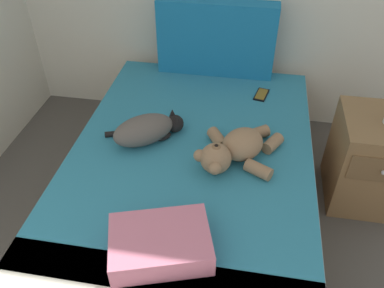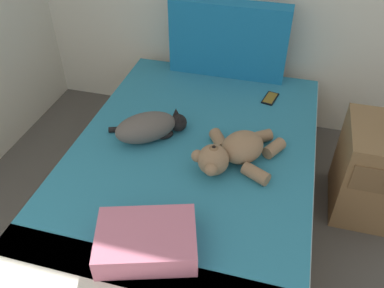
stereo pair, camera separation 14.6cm
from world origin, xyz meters
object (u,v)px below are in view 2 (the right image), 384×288
at_px(patterned_cushion, 228,40).
at_px(bed, 191,183).
at_px(cell_phone, 270,98).
at_px(teddy_bear, 234,152).
at_px(nightstand, 376,171).
at_px(cat, 149,127).
at_px(throw_pillow, 147,241).

bearing_deg(patterned_cushion, bed, -91.11).
bearing_deg(cell_phone, teddy_bear, -100.25).
height_order(bed, nightstand, nightstand).
distance_m(cat, teddy_bear, 0.49).
height_order(teddy_bear, throw_pillow, teddy_bear).
bearing_deg(cat, cell_phone, 43.15).
xyz_separation_m(teddy_bear, nightstand, (0.77, 0.31, -0.23)).
bearing_deg(bed, nightstand, 16.66).
bearing_deg(cell_phone, cat, -136.85).
distance_m(cat, cell_phone, 0.83).
bearing_deg(nightstand, cat, -169.70).
xyz_separation_m(cell_phone, throw_pillow, (-0.36, -1.27, 0.05)).
relative_size(bed, teddy_bear, 4.14).
bearing_deg(bed, patterned_cushion, 88.89).
distance_m(patterned_cushion, cell_phone, 0.48).
distance_m(bed, teddy_bear, 0.38).
bearing_deg(bed, cell_phone, 61.20).
bearing_deg(patterned_cushion, nightstand, -30.98).
bearing_deg(patterned_cushion, cell_phone, -37.04).
bearing_deg(cat, bed, -15.77).
height_order(teddy_bear, nightstand, teddy_bear).
xyz_separation_m(teddy_bear, cell_phone, (0.12, 0.65, -0.07)).
distance_m(teddy_bear, cell_phone, 0.66).
relative_size(bed, patterned_cushion, 2.51).
height_order(throw_pillow, nightstand, nightstand).
distance_m(throw_pillow, nightstand, 1.39).
distance_m(cell_phone, nightstand, 0.75).
bearing_deg(teddy_bear, patterned_cushion, 103.45).
relative_size(cat, nightstand, 0.76).
bearing_deg(bed, cat, 164.23).
bearing_deg(nightstand, teddy_bear, -157.87).
distance_m(cat, nightstand, 1.30).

